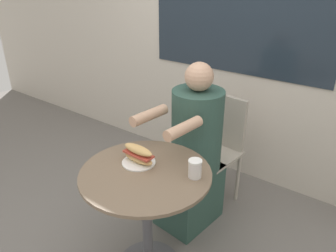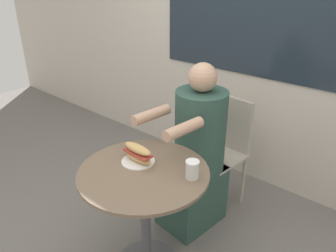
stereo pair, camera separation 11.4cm
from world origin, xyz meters
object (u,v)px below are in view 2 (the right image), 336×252
at_px(seated_diner, 196,159).
at_px(sandwich_on_plate, 138,154).
at_px(drink_cup, 192,170).
at_px(cafe_table, 145,199).
at_px(diner_chair, 224,142).

distance_m(seated_diner, sandwich_on_plate, 0.57).
xyz_separation_m(seated_diner, drink_cup, (0.29, -0.44, 0.25)).
height_order(cafe_table, seated_diner, seated_diner).
relative_size(seated_diner, drink_cup, 11.71).
distance_m(cafe_table, drink_cup, 0.36).
bearing_deg(sandwich_on_plate, cafe_table, -27.55).
height_order(cafe_table, drink_cup, drink_cup).
xyz_separation_m(cafe_table, sandwich_on_plate, (-0.09, 0.05, 0.24)).
bearing_deg(diner_chair, drink_cup, 114.99).
bearing_deg(cafe_table, sandwich_on_plate, 152.45).
distance_m(cafe_table, diner_chair, 0.90).
bearing_deg(drink_cup, sandwich_on_plate, -167.68).
relative_size(sandwich_on_plate, drink_cup, 2.00).
bearing_deg(seated_diner, cafe_table, 100.10).
bearing_deg(cafe_table, seated_diner, 94.40).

